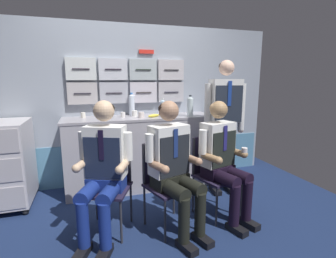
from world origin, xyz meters
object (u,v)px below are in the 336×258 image
crew_member_standing (225,116)px  paper_cup_blue (123,115)px  crew_member_center (174,163)px  folding_chair_right (211,167)px  crew_member_right (223,156)px  snack_banana (154,116)px  folding_chair_left (110,177)px  crew_member_left (103,165)px  service_trolley (11,162)px  folding_chair_center (164,175)px  water_bottle_clear (163,108)px

crew_member_standing → paper_cup_blue: crew_member_standing is taller
crew_member_center → folding_chair_right: 0.59m
crew_member_right → snack_banana: crew_member_right is taller
folding_chair_left → folding_chair_right: same height
crew_member_left → crew_member_center: bearing=-11.1°
crew_member_right → snack_banana: (-0.48, 0.94, 0.31)m
service_trolley → folding_chair_center: bearing=-29.6°
crew_member_left → folding_chair_center: 0.60m
folding_chair_center → crew_member_right: crew_member_right is taller
crew_member_left → folding_chair_center: size_ratio=1.51×
folding_chair_left → crew_member_standing: crew_member_standing is taller
folding_chair_left → crew_member_right: (1.12, -0.18, 0.16)m
crew_member_left → crew_member_standing: crew_member_standing is taller
folding_chair_left → crew_member_center: 0.65m
folding_chair_left → crew_member_standing: bearing=14.9°
crew_member_right → paper_cup_blue: bearing=129.1°
crew_member_left → water_bottle_clear: (0.83, 0.95, 0.38)m
crew_member_center → crew_member_right: crew_member_center is taller
crew_member_right → water_bottle_clear: crew_member_right is taller
crew_member_standing → folding_chair_right: bearing=-132.3°
crew_member_right → snack_banana: size_ratio=7.07×
service_trolley → crew_member_left: crew_member_left is taller
service_trolley → snack_banana: snack_banana is taller
folding_chair_left → crew_member_right: 1.14m
crew_member_center → paper_cup_blue: crew_member_center is taller
crew_member_standing → crew_member_right: bearing=-120.0°
crew_member_right → service_trolley: bearing=156.3°
crew_member_standing → snack_banana: crew_member_standing is taller
folding_chair_right → water_bottle_clear: size_ratio=3.47×
folding_chair_center → paper_cup_blue: (-0.25, 0.99, 0.48)m
crew_member_left → crew_member_right: crew_member_left is taller
crew_member_right → crew_member_standing: bearing=60.0°
crew_member_standing → snack_banana: bearing=155.2°
service_trolley → crew_member_standing: bearing=-8.6°
paper_cup_blue → folding_chair_right: bearing=-48.0°
service_trolley → crew_member_standing: 2.53m
crew_member_left → water_bottle_clear: crew_member_left is taller
crew_member_left → crew_member_center: 0.64m
crew_member_center → water_bottle_clear: size_ratio=5.21×
service_trolley → water_bottle_clear: size_ratio=4.11×
folding_chair_right → crew_member_standing: bearing=47.7°
crew_member_left → snack_banana: 1.18m
folding_chair_left → crew_member_standing: 1.57m
folding_chair_right → crew_member_standing: size_ratio=0.50×
crew_member_center → snack_banana: (0.08, 1.02, 0.30)m
folding_chair_left → folding_chair_right: size_ratio=1.00×
snack_banana → crew_member_standing: bearing=-24.8°
crew_member_left → snack_banana: (0.70, 0.90, 0.29)m
folding_chair_center → crew_member_right: size_ratio=0.68×
crew_member_left → folding_chair_center: bearing=3.0°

